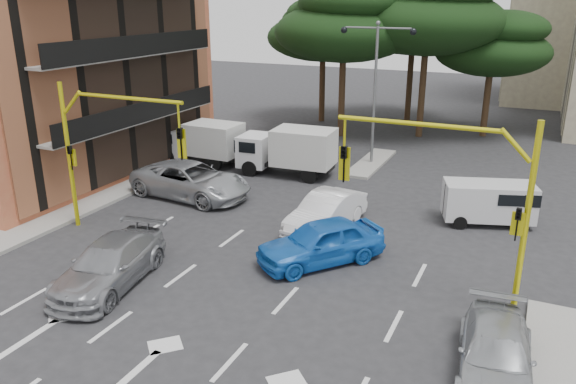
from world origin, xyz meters
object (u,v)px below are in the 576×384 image
car_silver_cross_a (191,180)px  box_truck_b (287,152)px  signal_mast_right (464,187)px  car_silver_wagon (110,264)px  street_lamp_center (376,68)px  car_white_hatch (326,212)px  signal_mast_left (101,140)px  box_truck_a (201,143)px  car_silver_parked (495,354)px  car_blue_compact (321,242)px  van_white (488,203)px

car_silver_cross_a → box_truck_b: box_truck_b is taller
signal_mast_right → car_silver_wagon: signal_mast_right is taller
street_lamp_center → car_white_hatch: 11.09m
signal_mast_left → box_truck_a: signal_mast_left is taller
street_lamp_center → car_silver_parked: street_lamp_center is taller
street_lamp_center → car_blue_compact: bearing=-81.2°
signal_mast_left → car_white_hatch: bearing=27.0°
car_silver_parked → van_white: 10.68m
box_truck_a → box_truck_b: box_truck_b is taller
signal_mast_right → signal_mast_left: size_ratio=1.00×
car_silver_cross_a → van_white: bearing=-74.4°
van_white → box_truck_b: bearing=-122.6°
street_lamp_center → box_truck_b: (-3.55, -3.86, -4.14)m
signal_mast_left → car_silver_wagon: (3.05, -3.45, -3.15)m
car_white_hatch → car_silver_wagon: 8.87m
signal_mast_right → van_white: size_ratio=1.65×
signal_mast_right → box_truck_b: (-10.36, 10.15, -2.59)m
signal_mast_right → car_silver_cross_a: (-13.04, 5.01, -3.06)m
car_white_hatch → box_truck_b: (-4.61, 6.14, 0.54)m
signal_mast_left → car_white_hatch: 9.36m
car_silver_parked → street_lamp_center: bearing=110.5°
signal_mast_left → car_silver_parked: bearing=-11.9°
signal_mast_right → signal_mast_left: (-13.61, 0.00, 0.00)m
signal_mast_right → car_silver_parked: size_ratio=1.34×
van_white → box_truck_b: (-10.59, 2.75, 0.38)m
signal_mast_left → box_truck_a: size_ratio=1.22×
car_silver_cross_a → van_white: 13.49m
signal_mast_right → van_white: (0.23, 7.40, -2.97)m
street_lamp_center → car_silver_cross_a: street_lamp_center is taller
signal_mast_left → car_blue_compact: signal_mast_left is taller
van_white → box_truck_a: bearing=-117.7°
signal_mast_right → van_white: bearing=88.2°
car_silver_cross_a → box_truck_a: 5.82m
car_silver_wagon → street_lamp_center: bearing=68.4°
car_silver_wagon → signal_mast_left: bearing=122.0°
car_white_hatch → box_truck_a: box_truck_a is taller
car_blue_compact → car_silver_wagon: (-5.76, -4.46, -0.06)m
signal_mast_right → box_truck_a: 18.93m
signal_mast_left → van_white: 15.98m
van_white → car_silver_parked: bearing=-10.9°
car_white_hatch → car_silver_parked: bearing=-35.9°
car_silver_cross_a → signal_mast_left: bearing=178.9°
signal_mast_left → box_truck_b: 10.97m
box_truck_a → car_silver_cross_a: bearing=-150.3°
car_white_hatch → car_silver_cross_a: car_silver_cross_a is taller
signal_mast_left → van_white: (13.84, 7.40, -2.97)m
car_silver_parked → box_truck_b: 17.90m
car_silver_parked → box_truck_b: bearing=126.3°
car_silver_wagon → car_silver_cross_a: size_ratio=0.86×
signal_mast_left → box_truck_a: 10.70m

